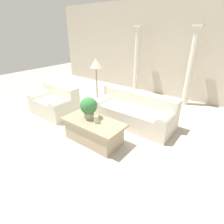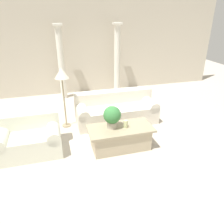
{
  "view_description": "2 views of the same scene",
  "coord_description": "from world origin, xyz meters",
  "px_view_note": "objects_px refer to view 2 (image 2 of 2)",
  "views": [
    {
      "loc": [
        2.42,
        -2.89,
        2.25
      ],
      "look_at": [
        0.23,
        -0.02,
        0.53
      ],
      "focal_mm": 28.0,
      "sensor_mm": 36.0,
      "label": 1
    },
    {
      "loc": [
        -1.12,
        -4.36,
        2.73
      ],
      "look_at": [
        0.05,
        -0.17,
        0.69
      ],
      "focal_mm": 35.0,
      "sensor_mm": 36.0,
      "label": 2
    }
  ],
  "objects_px": {
    "loveseat": "(29,137)",
    "coffee_table": "(120,137)",
    "potted_plant": "(112,116)",
    "floor_lamp": "(62,77)",
    "sofa_long": "(116,110)"
  },
  "relations": [
    {
      "from": "loveseat",
      "to": "coffee_table",
      "type": "bearing_deg",
      "value": -11.81
    },
    {
      "from": "sofa_long",
      "to": "potted_plant",
      "type": "relative_size",
      "value": 4.41
    },
    {
      "from": "sofa_long",
      "to": "loveseat",
      "type": "height_order",
      "value": "same"
    },
    {
      "from": "sofa_long",
      "to": "coffee_table",
      "type": "bearing_deg",
      "value": -102.15
    },
    {
      "from": "sofa_long",
      "to": "floor_lamp",
      "type": "xyz_separation_m",
      "value": [
        -1.31,
        0.06,
        0.97
      ]
    },
    {
      "from": "loveseat",
      "to": "coffee_table",
      "type": "height_order",
      "value": "loveseat"
    },
    {
      "from": "loveseat",
      "to": "floor_lamp",
      "type": "height_order",
      "value": "floor_lamp"
    },
    {
      "from": "loveseat",
      "to": "potted_plant",
      "type": "distance_m",
      "value": 1.78
    },
    {
      "from": "floor_lamp",
      "to": "loveseat",
      "type": "bearing_deg",
      "value": -131.88
    },
    {
      "from": "loveseat",
      "to": "coffee_table",
      "type": "distance_m",
      "value": 1.9
    },
    {
      "from": "sofa_long",
      "to": "potted_plant",
      "type": "bearing_deg",
      "value": -110.17
    },
    {
      "from": "coffee_table",
      "to": "floor_lamp",
      "type": "relative_size",
      "value": 0.9
    },
    {
      "from": "floor_lamp",
      "to": "potted_plant",
      "type": "bearing_deg",
      "value": -54.67
    },
    {
      "from": "potted_plant",
      "to": "loveseat",
      "type": "bearing_deg",
      "value": 169.0
    },
    {
      "from": "coffee_table",
      "to": "floor_lamp",
      "type": "bearing_deg",
      "value": 128.79
    }
  ]
}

